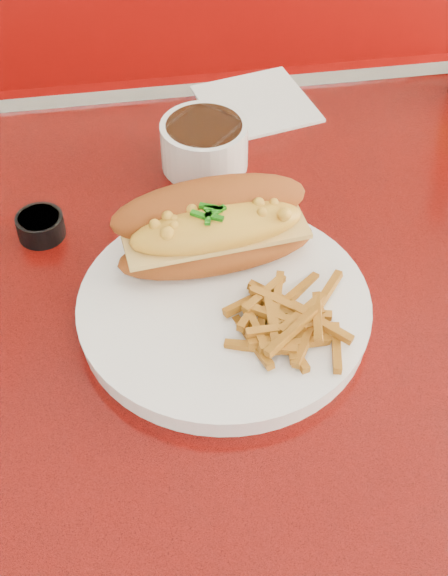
{
  "coord_description": "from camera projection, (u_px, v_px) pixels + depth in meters",
  "views": [
    {
      "loc": [
        -0.23,
        -0.52,
        1.36
      ],
      "look_at": [
        -0.14,
        -0.0,
        0.81
      ],
      "focal_mm": 50.0,
      "sensor_mm": 36.0,
      "label": 1
    }
  ],
  "objects": [
    {
      "name": "booth_bench_far",
      "position": [
        230.0,
        177.0,
        1.71
      ],
      "size": [
        1.2,
        0.51,
        0.9
      ],
      "color": "maroon",
      "rests_on": "ground"
    },
    {
      "name": "gravy_ramekin",
      "position": [
        204.0,
        144.0,
        0.93
      ],
      "size": [
        0.13,
        0.13,
        0.06
      ],
      "rotation": [
        0.0,
        0.0,
        0.39
      ],
      "color": "white",
      "rests_on": "diner_table"
    },
    {
      "name": "diner_table",
      "position": [
        346.0,
        394.0,
        0.92
      ],
      "size": [
        1.23,
        0.83,
        0.77
      ],
      "color": "#B4120B",
      "rests_on": "ground"
    },
    {
      "name": "paper_napkin",
      "position": [
        256.0,
        104.0,
        1.04
      ],
      "size": [
        0.16,
        0.16,
        0.0
      ],
      "primitive_type": "cube",
      "rotation": [
        0.0,
        0.0,
        0.22
      ],
      "color": "white",
      "rests_on": "diner_table"
    },
    {
      "name": "fries_pile",
      "position": [
        292.0,
        316.0,
        0.74
      ],
      "size": [
        0.11,
        0.1,
        0.03
      ],
      "primitive_type": null,
      "rotation": [
        0.0,
        0.0,
        -0.09
      ],
      "color": "#C07B20",
      "rests_on": "dinner_plate"
    },
    {
      "name": "sauce_cup_left",
      "position": [
        40.0,
        225.0,
        0.86
      ],
      "size": [
        0.06,
        0.06,
        0.03
      ],
      "rotation": [
        0.0,
        0.0,
        -0.13
      ],
      "color": "black",
      "rests_on": "diner_table"
    },
    {
      "name": "mac_hoagie",
      "position": [
        214.0,
        227.0,
        0.79
      ],
      "size": [
        0.21,
        0.12,
        0.09
      ],
      "rotation": [
        0.0,
        0.0,
        0.11
      ],
      "color": "#9A4A18",
      "rests_on": "dinner_plate"
    },
    {
      "name": "dinner_plate",
      "position": [
        224.0,
        308.0,
        0.78
      ],
      "size": [
        0.36,
        0.36,
        0.02
      ],
      "rotation": [
        0.0,
        0.0,
        -0.32
      ],
      "color": "white",
      "rests_on": "diner_table"
    },
    {
      "name": "fork",
      "position": [
        292.0,
        283.0,
        0.79
      ],
      "size": [
        0.02,
        0.13,
        0.0
      ],
      "rotation": [
        0.0,
        0.0,
        1.58
      ],
      "color": "silver",
      "rests_on": "dinner_plate"
    }
  ]
}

